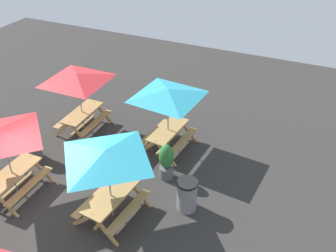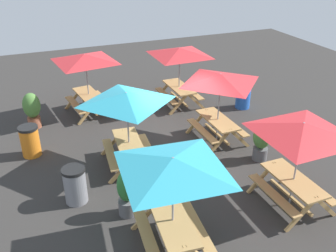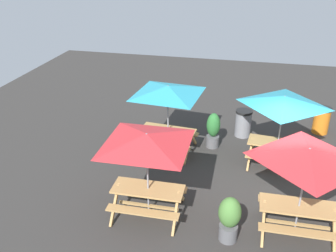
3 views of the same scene
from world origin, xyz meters
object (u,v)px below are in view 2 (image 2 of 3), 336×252
(picnic_table_0, at_px, (173,171))
(trash_bin_blue, at_px, (243,96))
(picnic_table_1, at_px, (179,56))
(picnic_table_5, at_px, (85,62))
(trash_bin_orange, at_px, (30,141))
(trash_bin_gray, at_px, (75,185))
(potted_plant_0, at_px, (127,193))
(potted_plant_1, at_px, (261,141))
(picnic_table_2, at_px, (127,103))
(potted_plant_2, at_px, (32,109))
(picnic_table_4, at_px, (302,135))
(picnic_table_3, at_px, (220,83))

(picnic_table_0, height_order, trash_bin_blue, picnic_table_0)
(picnic_table_1, xyz_separation_m, picnic_table_5, (0.53, 3.46, 0.00))
(trash_bin_orange, xyz_separation_m, trash_bin_gray, (-2.77, -0.90, 0.00))
(picnic_table_5, xyz_separation_m, trash_bin_orange, (-2.40, 2.29, -1.49))
(picnic_table_0, xyz_separation_m, potted_plant_0, (1.43, 0.59, -1.36))
(picnic_table_1, xyz_separation_m, potted_plant_1, (-4.71, -0.63, -1.36))
(picnic_table_2, bearing_deg, trash_bin_gray, 128.15)
(potted_plant_0, relative_size, potted_plant_1, 1.06)
(picnic_table_1, bearing_deg, picnic_table_2, 137.74)
(trash_bin_gray, height_order, potted_plant_2, potted_plant_2)
(picnic_table_4, relative_size, trash_bin_gray, 2.89)
(picnic_table_3, xyz_separation_m, trash_bin_orange, (1.28, 5.75, -1.49))
(picnic_table_1, distance_m, trash_bin_orange, 6.23)
(picnic_table_0, height_order, picnic_table_5, same)
(picnic_table_4, height_order, trash_bin_gray, picnic_table_4)
(picnic_table_1, bearing_deg, picnic_table_5, 80.44)
(picnic_table_0, relative_size, potted_plant_2, 2.18)
(picnic_table_2, distance_m, trash_bin_gray, 2.56)
(picnic_table_2, bearing_deg, trash_bin_blue, -61.06)
(trash_bin_gray, height_order, potted_plant_1, potted_plant_1)
(potted_plant_0, bearing_deg, trash_bin_gray, 48.17)
(picnic_table_3, relative_size, picnic_table_4, 0.83)
(picnic_table_1, relative_size, picnic_table_4, 1.00)
(trash_bin_orange, xyz_separation_m, trash_bin_blue, (0.65, -7.94, 0.00))
(potted_plant_2, bearing_deg, picnic_table_2, -145.89)
(picnic_table_5, bearing_deg, trash_bin_gray, 156.78)
(picnic_table_2, xyz_separation_m, trash_bin_orange, (1.65, 2.65, -1.49))
(picnic_table_0, xyz_separation_m, picnic_table_5, (7.56, 0.26, 0.00))
(picnic_table_1, bearing_deg, potted_plant_1, -173.33)
(picnic_table_3, relative_size, potted_plant_2, 1.81)
(picnic_table_1, height_order, trash_bin_blue, picnic_table_1)
(potted_plant_2, bearing_deg, potted_plant_0, -162.91)
(picnic_table_0, xyz_separation_m, trash_bin_orange, (5.16, 2.55, -1.49))
(picnic_table_2, distance_m, trash_bin_blue, 5.96)
(picnic_table_0, relative_size, trash_bin_gray, 2.87)
(picnic_table_3, bearing_deg, potted_plant_2, 59.23)
(trash_bin_orange, bearing_deg, picnic_table_4, -129.88)
(trash_bin_orange, distance_m, potted_plant_1, 6.98)
(picnic_table_3, height_order, potted_plant_2, picnic_table_3)
(trash_bin_blue, bearing_deg, picnic_table_4, 159.54)
(picnic_table_1, height_order, potted_plant_0, picnic_table_1)
(picnic_table_2, distance_m, trash_bin_orange, 3.46)
(trash_bin_orange, height_order, potted_plant_0, potted_plant_0)
(picnic_table_0, bearing_deg, trash_bin_orange, 31.68)
(picnic_table_1, relative_size, trash_bin_blue, 2.89)
(potted_plant_1, bearing_deg, trash_bin_gray, 89.36)
(picnic_table_1, height_order, picnic_table_3, same)
(potted_plant_1, bearing_deg, picnic_table_0, 121.31)
(picnic_table_1, distance_m, picnic_table_3, 3.15)
(picnic_table_5, bearing_deg, potted_plant_0, 168.84)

